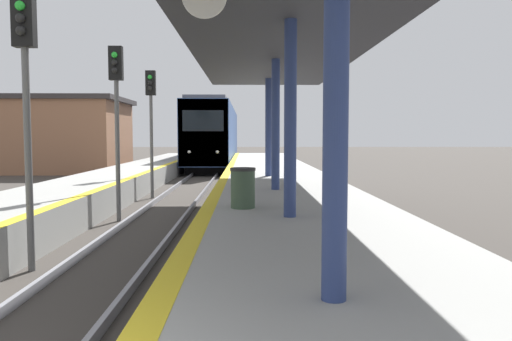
% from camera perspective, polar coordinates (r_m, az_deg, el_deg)
% --- Properties ---
extents(train, '(2.87, 23.68, 4.67)m').
position_cam_1_polar(train, '(39.80, -4.59, 4.05)').
color(train, black).
rests_on(train, ground).
extents(signal_near, '(0.36, 0.31, 4.72)m').
position_cam_1_polar(signal_near, '(9.38, -24.85, 9.45)').
color(signal_near, '#595959').
rests_on(signal_near, ground).
extents(signal_mid, '(0.36, 0.31, 4.72)m').
position_cam_1_polar(signal_mid, '(14.05, -15.65, 7.74)').
color(signal_mid, '#595959').
rests_on(signal_mid, ground).
extents(signal_far, '(0.36, 0.31, 4.72)m').
position_cam_1_polar(signal_far, '(18.94, -11.91, 6.80)').
color(signal_far, '#595959').
rests_on(signal_far, ground).
extents(station_canopy, '(4.36, 18.47, 3.75)m').
position_cam_1_polar(station_canopy, '(11.55, 2.96, 14.41)').
color(station_canopy, navy).
rests_on(station_canopy, platform_right).
extents(trash_bin, '(0.52, 0.52, 0.83)m').
position_cam_1_polar(trash_bin, '(10.22, -1.51, -1.99)').
color(trash_bin, '#384C38').
rests_on(trash_bin, platform_right).
extents(station_building, '(12.63, 7.03, 4.77)m').
position_cam_1_polar(station_building, '(35.62, -24.63, 3.75)').
color(station_building, '#9E6B4C').
rests_on(station_building, ground).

